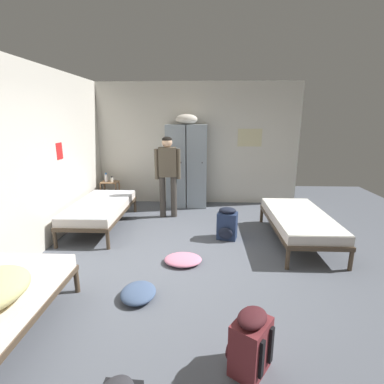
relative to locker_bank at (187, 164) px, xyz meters
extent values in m
plane|color=#565B66|center=(0.22, -2.71, -0.97)|extent=(9.56, 9.56, 0.00)
cube|color=beige|center=(0.22, 0.31, 0.42)|extent=(4.69, 0.06, 2.78)
cube|color=beige|center=(-2.10, -2.71, 0.42)|extent=(0.06, 5.98, 2.78)
cube|color=beige|center=(1.43, 0.28, 0.58)|extent=(0.55, 0.01, 0.40)
cube|color=red|center=(-2.07, -1.66, 0.48)|extent=(0.01, 0.20, 0.28)
cube|color=#8C99A3|center=(-0.23, 0.00, -0.04)|extent=(0.44, 0.52, 1.85)
cylinder|color=black|center=(-0.11, -0.27, 0.08)|extent=(0.02, 0.03, 0.02)
cube|color=#8C99A3|center=(0.23, 0.00, -0.04)|extent=(0.44, 0.52, 1.85)
cylinder|color=black|center=(0.35, -0.27, 0.08)|extent=(0.02, 0.03, 0.02)
ellipsoid|color=beige|center=(0.00, 0.00, 0.99)|extent=(0.48, 0.36, 0.22)
cylinder|color=#99704C|center=(-1.94, -0.21, -0.69)|extent=(0.03, 0.03, 0.55)
cylinder|color=#99704C|center=(-1.59, -0.21, -0.69)|extent=(0.03, 0.03, 0.55)
cylinder|color=#99704C|center=(-1.94, 0.06, -0.69)|extent=(0.03, 0.03, 0.55)
cylinder|color=#99704C|center=(-1.59, 0.06, -0.69)|extent=(0.03, 0.03, 0.55)
cube|color=#99704C|center=(-1.77, -0.08, -0.78)|extent=(0.38, 0.30, 0.02)
cube|color=#99704C|center=(-1.77, -0.08, -0.41)|extent=(0.38, 0.30, 0.02)
cylinder|color=#473828|center=(2.37, -1.04, -0.83)|extent=(0.06, 0.06, 0.28)
cylinder|color=#473828|center=(1.53, -1.04, -0.83)|extent=(0.06, 0.06, 0.28)
cylinder|color=#473828|center=(2.37, -2.88, -0.83)|extent=(0.06, 0.06, 0.28)
cylinder|color=#473828|center=(1.53, -2.88, -0.83)|extent=(0.06, 0.06, 0.28)
cube|color=#473828|center=(1.95, -1.96, -0.66)|extent=(0.90, 1.90, 0.06)
cube|color=silver|center=(1.95, -1.96, -0.56)|extent=(0.87, 1.84, 0.14)
cube|color=white|center=(1.95, -1.96, -0.48)|extent=(0.86, 1.82, 0.01)
cylinder|color=#473828|center=(-1.94, -2.37, -0.83)|extent=(0.06, 0.06, 0.28)
cylinder|color=#473828|center=(-1.10, -2.37, -0.83)|extent=(0.06, 0.06, 0.28)
cylinder|color=#473828|center=(-1.94, -0.53, -0.83)|extent=(0.06, 0.06, 0.28)
cylinder|color=#473828|center=(-1.10, -0.53, -0.83)|extent=(0.06, 0.06, 0.28)
cube|color=#473828|center=(-1.52, -1.45, -0.66)|extent=(0.90, 1.90, 0.06)
cube|color=silver|center=(-1.52, -1.45, -0.56)|extent=(0.87, 1.84, 0.14)
cube|color=silver|center=(-1.52, -1.45, -0.48)|extent=(0.86, 1.82, 0.01)
cylinder|color=#473828|center=(-1.94, -3.52, -0.83)|extent=(0.06, 0.06, 0.28)
cylinder|color=#473828|center=(-1.10, -3.52, -0.83)|extent=(0.06, 0.06, 0.28)
cylinder|color=#3D3833|center=(-0.22, -0.79, -0.54)|extent=(0.12, 0.12, 0.85)
cylinder|color=#3D3833|center=(-0.45, -0.81, -0.54)|extent=(0.12, 0.12, 0.85)
cube|color=brown|center=(-0.34, -0.80, 0.17)|extent=(0.37, 0.24, 0.58)
cylinder|color=brown|center=(-0.12, -0.77, 0.13)|extent=(0.08, 0.08, 0.60)
cylinder|color=brown|center=(-0.55, -0.82, 0.13)|extent=(0.08, 0.08, 0.60)
sphere|color=#DBAD89|center=(-0.34, -0.80, 0.56)|extent=(0.21, 0.21, 0.21)
ellipsoid|color=black|center=(-0.34, -0.80, 0.61)|extent=(0.20, 0.20, 0.11)
cylinder|color=white|center=(-1.85, -0.06, -0.32)|extent=(0.07, 0.07, 0.17)
cylinder|color=#2666B2|center=(-1.85, -0.06, -0.22)|extent=(0.04, 0.04, 0.04)
cylinder|color=white|center=(-1.70, -0.12, -0.35)|extent=(0.06, 0.06, 0.10)
cylinder|color=black|center=(-1.70, -0.12, -0.28)|extent=(0.03, 0.03, 0.03)
cube|color=maroon|center=(0.77, -4.55, -0.74)|extent=(0.38, 0.40, 0.46)
ellipsoid|color=#42191E|center=(0.65, -4.46, -0.82)|extent=(0.20, 0.24, 0.20)
ellipsoid|color=#42191E|center=(0.77, -4.55, -0.47)|extent=(0.34, 0.36, 0.10)
cube|color=black|center=(0.93, -4.56, -0.72)|extent=(0.05, 0.05, 0.32)
cube|color=black|center=(0.83, -4.70, -0.72)|extent=(0.05, 0.05, 0.32)
cube|color=navy|center=(0.79, -1.88, -0.74)|extent=(0.37, 0.31, 0.46)
ellipsoid|color=black|center=(0.75, -2.02, -0.82)|extent=(0.25, 0.14, 0.20)
ellipsoid|color=black|center=(0.79, -1.88, -0.47)|extent=(0.33, 0.28, 0.10)
cube|color=black|center=(0.74, -1.72, -0.72)|extent=(0.05, 0.04, 0.32)
cube|color=black|center=(0.91, -1.77, -0.72)|extent=(0.05, 0.04, 0.32)
ellipsoid|color=pink|center=(0.10, -2.77, -0.92)|extent=(0.53, 0.44, 0.10)
ellipsoid|color=#42567A|center=(-0.35, -3.61, -0.91)|extent=(0.40, 0.47, 0.13)
camera|label=1|loc=(0.38, -6.51, 1.05)|focal=27.20mm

